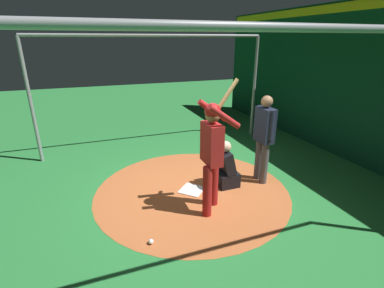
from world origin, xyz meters
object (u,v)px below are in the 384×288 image
baseball_0 (151,242)px  catcher (225,169)px  umpire (264,135)px  home_plate (192,190)px  batter (212,148)px

baseball_0 → catcher: bearing=-146.1°
catcher → umpire: (-0.77, 0.05, 0.62)m
home_plate → umpire: (-1.45, 0.10, 0.97)m
home_plate → batter: bearing=96.5°
home_plate → batter: 1.32m
home_plate → catcher: 0.76m
batter → umpire: batter is taller
home_plate → baseball_0: (1.07, 1.21, 0.03)m
catcher → batter: bearing=47.9°
catcher → baseball_0: bearing=33.9°
batter → umpire: 1.50m
home_plate → catcher: (-0.67, 0.04, 0.35)m
umpire → batter: bearing=23.8°
catcher → baseball_0: catcher is taller
umpire → baseball_0: size_ratio=23.62×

